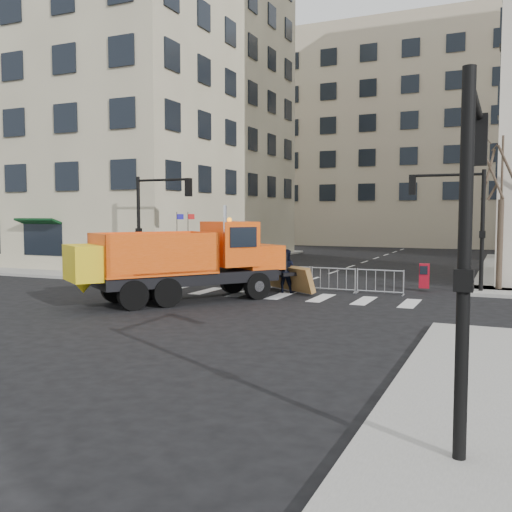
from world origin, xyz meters
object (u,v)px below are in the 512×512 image
at_px(cop_a, 263,269).
at_px(cop_b, 285,271).
at_px(plow_truck, 182,259).
at_px(cop_c, 263,272).
at_px(newspaper_box, 424,276).
at_px(worker, 143,258).

height_order(cop_a, cop_b, cop_b).
xyz_separation_m(plow_truck, cop_b, (2.86, 4.02, -0.73)).
relative_size(cop_c, newspaper_box, 1.62).
distance_m(plow_truck, worker, 8.23).
bearing_deg(cop_a, cop_c, 76.76).
bearing_deg(cop_c, newspaper_box, 142.63).
distance_m(cop_a, cop_c, 0.99).
relative_size(cop_b, newspaper_box, 1.76).
bearing_deg(cop_b, worker, -12.10).
bearing_deg(cop_c, cop_b, 135.05).
xyz_separation_m(plow_truck, cop_a, (1.54, 4.60, -0.75)).
height_order(cop_b, cop_c, cop_b).
bearing_deg(worker, plow_truck, -57.71).
height_order(plow_truck, worker, plow_truck).
height_order(plow_truck, cop_a, plow_truck).
distance_m(cop_b, worker, 8.93).
bearing_deg(cop_b, newspaper_box, -152.93).
bearing_deg(plow_truck, cop_c, 7.58).
relative_size(cop_b, cop_c, 1.09).
xyz_separation_m(cop_b, cop_c, (-0.93, -0.33, -0.08)).
distance_m(cop_a, worker, 7.53).
bearing_deg(cop_b, plow_truck, 53.29).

